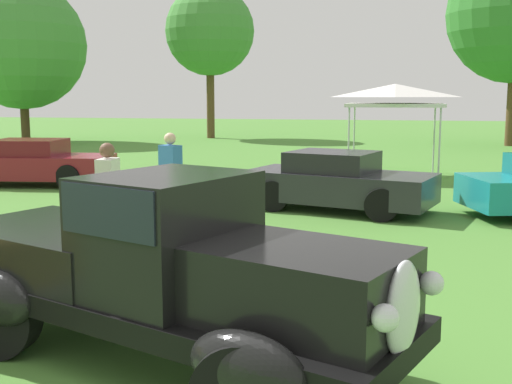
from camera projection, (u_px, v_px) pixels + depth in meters
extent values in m
cube|color=black|center=(159.00, 301.00, 5.57)|extent=(4.77, 3.01, 0.20)
cube|color=black|center=(293.00, 285.00, 4.76)|extent=(1.97, 1.63, 0.60)
ellipsoid|color=silver|center=(403.00, 309.00, 4.29)|extent=(0.34, 0.54, 0.68)
cube|color=black|center=(168.00, 234.00, 5.41)|extent=(1.52, 1.68, 1.04)
cube|color=black|center=(168.00, 200.00, 5.36)|extent=(1.44, 1.67, 0.40)
cube|color=black|center=(61.00, 249.00, 6.23)|extent=(2.36, 2.04, 0.48)
ellipsoid|color=black|center=(343.00, 309.00, 5.37)|extent=(0.99, 0.67, 0.52)
ellipsoid|color=black|center=(247.00, 369.00, 4.19)|extent=(0.99, 0.67, 0.52)
ellipsoid|color=black|center=(116.00, 263.00, 6.87)|extent=(0.99, 0.67, 0.52)
sphere|color=silver|center=(432.00, 283.00, 4.61)|extent=(0.18, 0.18, 0.18)
sphere|color=silver|center=(385.00, 318.00, 3.89)|extent=(0.18, 0.18, 0.18)
cylinder|color=black|center=(343.00, 329.00, 5.40)|extent=(0.76, 0.24, 0.76)
cylinder|color=black|center=(117.00, 279.00, 6.90)|extent=(0.76, 0.24, 0.76)
cube|color=maroon|center=(36.00, 166.00, 16.85)|extent=(4.16, 2.22, 0.60)
cube|color=maroon|center=(29.00, 148.00, 16.79)|extent=(1.93, 1.67, 0.44)
cylinder|color=black|center=(69.00, 177.00, 16.03)|extent=(0.64, 0.22, 0.64)
cube|color=#28282D|center=(339.00, 186.00, 13.11)|extent=(4.13, 2.67, 0.60)
cube|color=black|center=(333.00, 162.00, 13.11)|extent=(2.01, 1.85, 0.44)
cylinder|color=black|center=(381.00, 205.00, 11.93)|extent=(0.64, 0.22, 0.64)
cylinder|color=black|center=(273.00, 196.00, 13.00)|extent=(0.64, 0.22, 0.64)
cylinder|color=#7F7056|center=(107.00, 230.00, 9.18)|extent=(0.16, 0.16, 0.86)
cylinder|color=#7F7056|center=(112.00, 227.00, 9.37)|extent=(0.16, 0.16, 0.86)
cube|color=silver|center=(108.00, 179.00, 9.17)|extent=(0.28, 0.42, 0.60)
sphere|color=brown|center=(107.00, 150.00, 9.10)|extent=(0.22, 0.22, 0.22)
cylinder|color=#383838|center=(175.00, 201.00, 11.72)|extent=(0.16, 0.16, 0.86)
cylinder|color=#383838|center=(168.00, 200.00, 11.85)|extent=(0.16, 0.16, 0.86)
cube|color=#336BB2|center=(170.00, 161.00, 11.68)|extent=(0.47, 0.40, 0.60)
sphere|color=beige|center=(170.00, 139.00, 11.62)|extent=(0.22, 0.22, 0.22)
cylinder|color=#B7B7BC|center=(434.00, 140.00, 19.46)|extent=(0.05, 0.05, 2.05)
cylinder|color=#B7B7BC|center=(439.00, 146.00, 17.10)|extent=(0.05, 0.05, 2.05)
cylinder|color=#B7B7BC|center=(354.00, 139.00, 19.97)|extent=(0.05, 0.05, 2.05)
cylinder|color=#B7B7BC|center=(349.00, 144.00, 17.61)|extent=(0.05, 0.05, 2.05)
cube|color=silver|center=(395.00, 105.00, 18.37)|extent=(2.71, 2.71, 0.10)
pyramid|color=silver|center=(395.00, 90.00, 18.31)|extent=(2.66, 2.66, 0.38)
cylinder|color=#47331E|center=(25.00, 111.00, 32.58)|extent=(0.44, 0.44, 3.15)
sphere|color=#428938|center=(21.00, 45.00, 32.08)|extent=(6.53, 6.53, 6.53)
cylinder|color=brown|center=(211.00, 97.00, 35.66)|extent=(0.44, 0.44, 4.60)
sphere|color=#428938|center=(210.00, 31.00, 35.11)|extent=(4.96, 4.96, 4.96)
cylinder|color=brown|center=(512.00, 100.00, 30.02)|extent=(0.44, 0.44, 4.39)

